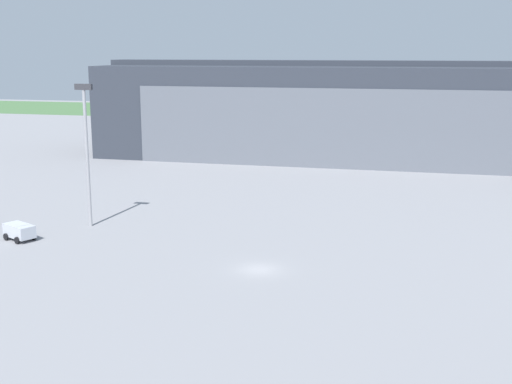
% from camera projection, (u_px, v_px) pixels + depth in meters
% --- Properties ---
extents(ground_plane, '(440.00, 440.00, 0.00)m').
position_uv_depth(ground_plane, '(259.00, 270.00, 73.27)').
color(ground_plane, gray).
extents(grass_field_strip, '(440.00, 56.00, 0.08)m').
position_uv_depth(grass_field_strip, '(372.00, 115.00, 247.21)').
color(grass_field_strip, '#476E40').
rests_on(grass_field_strip, ground_plane).
extents(maintenance_hangar, '(100.43, 29.69, 21.51)m').
position_uv_depth(maintenance_hangar, '(326.00, 111.00, 148.08)').
color(maintenance_hangar, '#2D333D').
rests_on(maintenance_hangar, ground_plane).
extents(fuel_bowser, '(4.81, 3.87, 2.07)m').
position_uv_depth(fuel_bowser, '(19.00, 231.00, 84.40)').
color(fuel_bowser, '#B7BCC6').
rests_on(fuel_bowser, ground_plane).
extents(apron_light_mast, '(2.40, 0.50, 19.41)m').
position_uv_depth(apron_light_mast, '(87.00, 144.00, 89.05)').
color(apron_light_mast, '#99999E').
rests_on(apron_light_mast, ground_plane).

